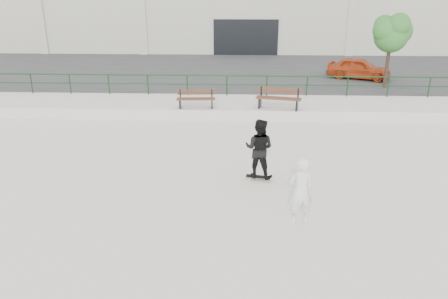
{
  "coord_description": "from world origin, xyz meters",
  "views": [
    {
      "loc": [
        -0.24,
        -10.78,
        5.86
      ],
      "look_at": [
        -0.78,
        2.0,
        0.94
      ],
      "focal_mm": 35.0,
      "sensor_mm": 36.0,
      "label": 1
    }
  ],
  "objects_px": {
    "red_car": "(359,68)",
    "skateboard": "(258,177)",
    "tree": "(392,32)",
    "standing_skater": "(259,148)",
    "bench_right": "(279,98)",
    "seated_skater": "(301,191)",
    "bench_left": "(196,99)"
  },
  "relations": [
    {
      "from": "skateboard",
      "to": "standing_skater",
      "type": "xyz_separation_m",
      "value": [
        0.0,
        0.0,
        0.97
      ]
    },
    {
      "from": "bench_right",
      "to": "skateboard",
      "type": "distance_m",
      "value": 6.75
    },
    {
      "from": "seated_skater",
      "to": "bench_left",
      "type": "bearing_deg",
      "value": -82.48
    },
    {
      "from": "tree",
      "to": "red_car",
      "type": "bearing_deg",
      "value": 112.62
    },
    {
      "from": "bench_right",
      "to": "seated_skater",
      "type": "bearing_deg",
      "value": -78.83
    },
    {
      "from": "tree",
      "to": "standing_skater",
      "type": "distance_m",
      "value": 13.49
    },
    {
      "from": "skateboard",
      "to": "seated_skater",
      "type": "bearing_deg",
      "value": -59.07
    },
    {
      "from": "bench_right",
      "to": "tree",
      "type": "relative_size",
      "value": 0.53
    },
    {
      "from": "red_car",
      "to": "standing_skater",
      "type": "xyz_separation_m",
      "value": [
        -6.31,
        -13.35,
        -0.08
      ]
    },
    {
      "from": "bench_right",
      "to": "tree",
      "type": "xyz_separation_m",
      "value": [
        6.13,
        4.53,
        2.48
      ]
    },
    {
      "from": "red_car",
      "to": "skateboard",
      "type": "distance_m",
      "value": 14.8
    },
    {
      "from": "bench_left",
      "to": "red_car",
      "type": "bearing_deg",
      "value": 33.33
    },
    {
      "from": "bench_left",
      "to": "bench_right",
      "type": "bearing_deg",
      "value": -3.57
    },
    {
      "from": "skateboard",
      "to": "standing_skater",
      "type": "bearing_deg",
      "value": 100.66
    },
    {
      "from": "bench_right",
      "to": "red_car",
      "type": "bearing_deg",
      "value": 64.34
    },
    {
      "from": "bench_right",
      "to": "seated_skater",
      "type": "xyz_separation_m",
      "value": [
        -0.13,
        -9.23,
        -0.05
      ]
    },
    {
      "from": "seated_skater",
      "to": "bench_right",
      "type": "bearing_deg",
      "value": -104.69
    },
    {
      "from": "tree",
      "to": "skateboard",
      "type": "height_order",
      "value": "tree"
    },
    {
      "from": "tree",
      "to": "red_car",
      "type": "relative_size",
      "value": 1.08
    },
    {
      "from": "bench_right",
      "to": "red_car",
      "type": "xyz_separation_m",
      "value": [
        5.21,
        6.74,
        0.16
      ]
    },
    {
      "from": "red_car",
      "to": "skateboard",
      "type": "xyz_separation_m",
      "value": [
        -6.31,
        -13.35,
        -1.04
      ]
    },
    {
      "from": "red_car",
      "to": "standing_skater",
      "type": "distance_m",
      "value": 14.76
    },
    {
      "from": "bench_right",
      "to": "standing_skater",
      "type": "bearing_deg",
      "value": -87.5
    },
    {
      "from": "bench_right",
      "to": "bench_left",
      "type": "bearing_deg",
      "value": -167.87
    },
    {
      "from": "standing_skater",
      "to": "skateboard",
      "type": "bearing_deg",
      "value": 108.25
    },
    {
      "from": "red_car",
      "to": "standing_skater",
      "type": "bearing_deg",
      "value": 177.03
    },
    {
      "from": "bench_left",
      "to": "standing_skater",
      "type": "relative_size",
      "value": 0.93
    },
    {
      "from": "red_car",
      "to": "seated_skater",
      "type": "bearing_deg",
      "value": -176.15
    },
    {
      "from": "bench_left",
      "to": "skateboard",
      "type": "xyz_separation_m",
      "value": [
        2.64,
        -6.6,
        -0.82
      ]
    },
    {
      "from": "red_car",
      "to": "skateboard",
      "type": "height_order",
      "value": "red_car"
    },
    {
      "from": "bench_left",
      "to": "seated_skater",
      "type": "height_order",
      "value": "seated_skater"
    },
    {
      "from": "bench_right",
      "to": "red_car",
      "type": "height_order",
      "value": "red_car"
    }
  ]
}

